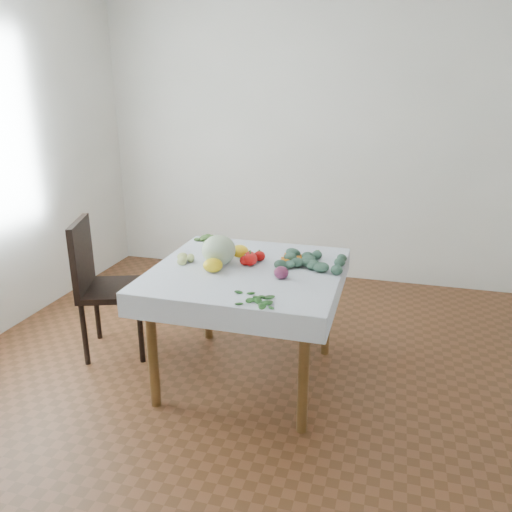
# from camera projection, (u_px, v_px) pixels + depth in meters

# --- Properties ---
(ground) EXTENTS (4.00, 4.00, 0.00)m
(ground) POSITION_uv_depth(u_px,v_px,m) (248.00, 376.00, 3.27)
(ground) COLOR brown
(back_wall) EXTENTS (4.00, 0.04, 2.70)m
(back_wall) POSITION_uv_depth(u_px,v_px,m) (308.00, 138.00, 4.66)
(back_wall) COLOR white
(back_wall) RESTS_ON ground
(table) EXTENTS (1.00, 1.00, 0.75)m
(table) POSITION_uv_depth(u_px,v_px,m) (247.00, 284.00, 3.06)
(table) COLOR brown
(table) RESTS_ON ground
(tablecloth) EXTENTS (1.12, 1.12, 0.01)m
(tablecloth) POSITION_uv_depth(u_px,v_px,m) (247.00, 269.00, 3.03)
(tablecloth) COLOR white
(tablecloth) RESTS_ON table
(chair) EXTENTS (0.56, 0.56, 0.96)m
(chair) POSITION_uv_depth(u_px,v_px,m) (100.00, 278.00, 3.42)
(chair) COLOR black
(chair) RESTS_ON ground
(cabbage) EXTENTS (0.25, 0.25, 0.19)m
(cabbage) POSITION_uv_depth(u_px,v_px,m) (219.00, 250.00, 3.06)
(cabbage) COLOR beige
(cabbage) RESTS_ON tablecloth
(tomato_a) EXTENTS (0.09, 0.09, 0.07)m
(tomato_a) POSITION_uv_depth(u_px,v_px,m) (259.00, 256.00, 3.14)
(tomato_a) COLOR red
(tomato_a) RESTS_ON tablecloth
(tomato_b) EXTENTS (0.10, 0.10, 0.07)m
(tomato_b) POSITION_uv_depth(u_px,v_px,m) (250.00, 257.00, 3.11)
(tomato_b) COLOR red
(tomato_b) RESTS_ON tablecloth
(tomato_c) EXTENTS (0.09, 0.09, 0.08)m
(tomato_c) POSITION_uv_depth(u_px,v_px,m) (250.00, 259.00, 3.06)
(tomato_c) COLOR red
(tomato_c) RESTS_ON tablecloth
(tomato_d) EXTENTS (0.08, 0.08, 0.06)m
(tomato_d) POSITION_uv_depth(u_px,v_px,m) (245.00, 260.00, 3.07)
(tomato_d) COLOR red
(tomato_d) RESTS_ON tablecloth
(heirloom_back) EXTENTS (0.14, 0.14, 0.08)m
(heirloom_back) POSITION_uv_depth(u_px,v_px,m) (240.00, 251.00, 3.21)
(heirloom_back) COLOR yellow
(heirloom_back) RESTS_ON tablecloth
(heirloom_front) EXTENTS (0.15, 0.15, 0.08)m
(heirloom_front) POSITION_uv_depth(u_px,v_px,m) (213.00, 265.00, 2.95)
(heirloom_front) COLOR yellow
(heirloom_front) RESTS_ON tablecloth
(onion_a) EXTENTS (0.08, 0.08, 0.07)m
(onion_a) POSITION_uv_depth(u_px,v_px,m) (221.00, 256.00, 3.14)
(onion_a) COLOR #561836
(onion_a) RESTS_ON tablecloth
(onion_b) EXTENTS (0.09, 0.09, 0.07)m
(onion_b) POSITION_uv_depth(u_px,v_px,m) (281.00, 273.00, 2.85)
(onion_b) COLOR #561836
(onion_b) RESTS_ON tablecloth
(tomatillo_cluster) EXTENTS (0.15, 0.11, 0.05)m
(tomatillo_cluster) POSITION_uv_depth(u_px,v_px,m) (187.00, 259.00, 3.11)
(tomatillo_cluster) COLOR #C7D67B
(tomatillo_cluster) RESTS_ON tablecloth
(carrot_bunch) EXTENTS (0.20, 0.26, 0.03)m
(carrot_bunch) POSITION_uv_depth(u_px,v_px,m) (297.00, 259.00, 3.14)
(carrot_bunch) COLOR #CF6517
(carrot_bunch) RESTS_ON tablecloth
(kale_bunch) EXTENTS (0.37, 0.32, 0.05)m
(kale_bunch) POSITION_uv_depth(u_px,v_px,m) (312.00, 261.00, 3.07)
(kale_bunch) COLOR #3A604B
(kale_bunch) RESTS_ON tablecloth
(basil_bunch) EXTENTS (0.23, 0.19, 0.01)m
(basil_bunch) POSITION_uv_depth(u_px,v_px,m) (255.00, 300.00, 2.56)
(basil_bunch) COLOR #164819
(basil_bunch) RESTS_ON tablecloth
(dill_bunch) EXTENTS (0.21, 0.17, 0.02)m
(dill_bunch) POSITION_uv_depth(u_px,v_px,m) (209.00, 239.00, 3.57)
(dill_bunch) COLOR #4E7234
(dill_bunch) RESTS_ON tablecloth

